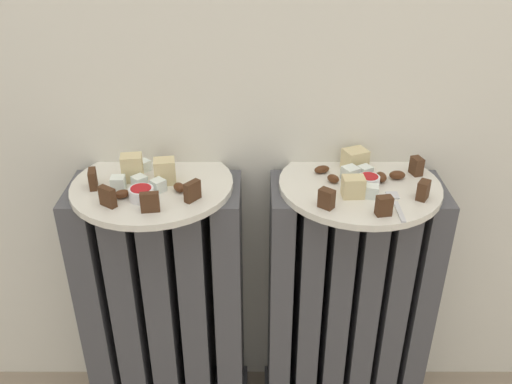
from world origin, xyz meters
name	(u,v)px	position (x,y,z in m)	size (l,w,h in m)	color
radiator_left	(166,308)	(-0.19, 0.28, 0.27)	(0.33, 0.15, 0.55)	#47474C
radiator_right	(347,309)	(0.19, 0.28, 0.27)	(0.33, 0.15, 0.55)	#47474C
plate_left	(153,185)	(-0.19, 0.28, 0.56)	(0.29, 0.29, 0.01)	silver
plate_right	(359,185)	(0.19, 0.28, 0.56)	(0.29, 0.29, 0.01)	silver
dark_cake_slice_left_0	(93,179)	(-0.28, 0.26, 0.58)	(0.03, 0.01, 0.03)	#472B19
dark_cake_slice_left_1	(107,196)	(-0.24, 0.20, 0.58)	(0.03, 0.01, 0.03)	#472B19
dark_cake_slice_left_2	(150,202)	(-0.17, 0.18, 0.58)	(0.03, 0.01, 0.03)	#472B19
dark_cake_slice_left_3	(192,191)	(-0.11, 0.22, 0.58)	(0.03, 0.01, 0.03)	#472B19
marble_cake_slice_left_0	(132,167)	(-0.22, 0.29, 0.59)	(0.04, 0.03, 0.05)	beige
marble_cake_slice_left_1	(165,171)	(-0.16, 0.28, 0.59)	(0.04, 0.03, 0.04)	beige
turkish_delight_left_0	(158,185)	(-0.17, 0.25, 0.58)	(0.02, 0.02, 0.02)	white
turkish_delight_left_1	(139,182)	(-0.20, 0.26, 0.58)	(0.02, 0.02, 0.02)	white
turkish_delight_left_2	(144,165)	(-0.21, 0.33, 0.58)	(0.02, 0.02, 0.02)	white
turkish_delight_left_3	(118,183)	(-0.24, 0.25, 0.58)	(0.02, 0.02, 0.02)	white
medjool_date_left_0	(179,187)	(-0.13, 0.25, 0.57)	(0.03, 0.02, 0.02)	#4C2814
medjool_date_left_1	(122,194)	(-0.23, 0.22, 0.57)	(0.03, 0.02, 0.01)	#4C2814
medjool_date_left_2	(165,162)	(-0.17, 0.34, 0.57)	(0.03, 0.02, 0.02)	#4C2814
jam_bowl_left	(141,193)	(-0.19, 0.22, 0.58)	(0.04, 0.04, 0.02)	white
dark_cake_slice_right_0	(326,199)	(0.12, 0.19, 0.58)	(0.02, 0.02, 0.03)	#472B19
dark_cake_slice_right_1	(384,206)	(0.20, 0.17, 0.58)	(0.02, 0.02, 0.03)	#472B19
dark_cake_slice_right_2	(423,191)	(0.28, 0.22, 0.58)	(0.02, 0.02, 0.03)	#472B19
dark_cake_slice_right_3	(417,166)	(0.29, 0.31, 0.58)	(0.02, 0.02, 0.03)	#472B19
marble_cake_slice_right_0	(355,160)	(0.18, 0.33, 0.58)	(0.04, 0.03, 0.04)	beige
marble_cake_slice_right_1	(353,187)	(0.16, 0.23, 0.58)	(0.04, 0.03, 0.04)	beige
turkish_delight_right_0	(350,174)	(0.17, 0.29, 0.58)	(0.03, 0.03, 0.03)	white
turkish_delight_right_1	(372,191)	(0.20, 0.23, 0.58)	(0.02, 0.02, 0.02)	white
turkish_delight_right_2	(365,172)	(0.20, 0.30, 0.58)	(0.02, 0.02, 0.02)	white
medjool_date_right_0	(322,170)	(0.12, 0.32, 0.57)	(0.03, 0.02, 0.01)	#4C2814
medjool_date_right_1	(333,179)	(0.14, 0.28, 0.57)	(0.02, 0.01, 0.02)	#4C2814
medjool_date_right_2	(397,175)	(0.25, 0.29, 0.57)	(0.03, 0.02, 0.02)	#4C2814
medjool_date_right_3	(381,177)	(0.22, 0.28, 0.57)	(0.03, 0.02, 0.02)	#4C2814
jam_bowl_right	(369,181)	(0.20, 0.26, 0.58)	(0.04, 0.04, 0.02)	white
fork	(396,204)	(0.23, 0.20, 0.57)	(0.02, 0.10, 0.00)	silver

